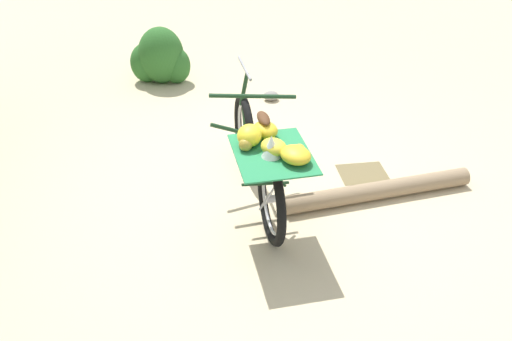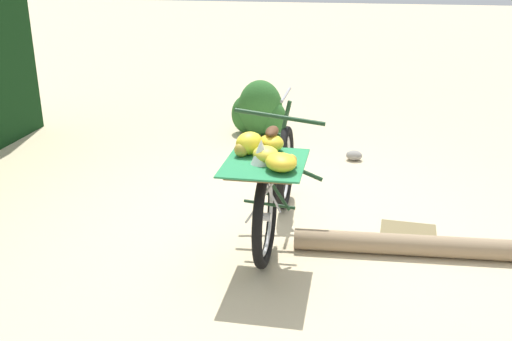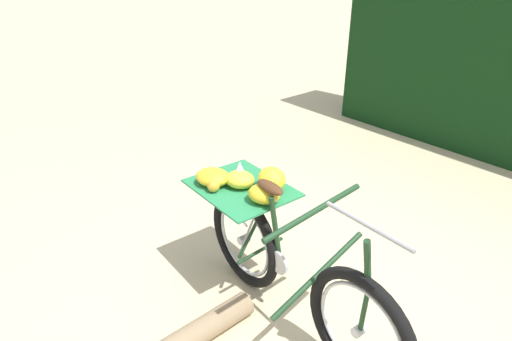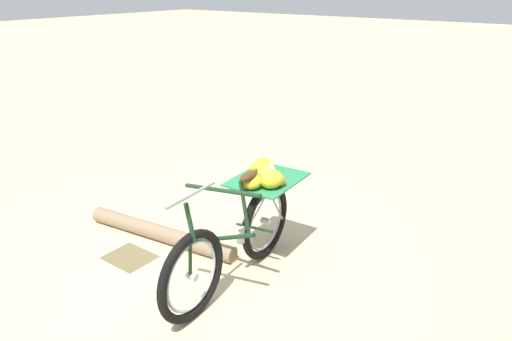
{
  "view_description": "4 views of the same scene",
  "coord_description": "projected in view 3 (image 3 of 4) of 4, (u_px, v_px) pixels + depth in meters",
  "views": [
    {
      "loc": [
        -0.42,
        -4.06,
        2.82
      ],
      "look_at": [
        0.03,
        -0.83,
        0.73
      ],
      "focal_mm": 39.1,
      "sensor_mm": 36.0,
      "label": 1
    },
    {
      "loc": [
        1.01,
        -4.18,
        2.02
      ],
      "look_at": [
        0.13,
        -0.8,
        0.75
      ],
      "focal_mm": 39.63,
      "sensor_mm": 36.0,
      "label": 2
    },
    {
      "loc": [
        1.5,
        1.48,
        2.19
      ],
      "look_at": [
        0.13,
        -0.57,
        0.94
      ],
      "focal_mm": 30.45,
      "sensor_mm": 36.0,
      "label": 3
    },
    {
      "loc": [
        -2.1,
        2.52,
        2.42
      ],
      "look_at": [
        0.29,
        -0.68,
        0.83
      ],
      "focal_mm": 33.59,
      "sensor_mm": 36.0,
      "label": 4
    }
  ],
  "objects": [
    {
      "name": "bicycle",
      "position": [
        280.0,
        250.0,
        2.75
      ],
      "size": [
        0.71,
        1.79,
        1.03
      ],
      "rotation": [
        0.0,
        0.0,
        1.64
      ],
      "color": "black",
      "rests_on": "ground_plane"
    },
    {
      "name": "ground_plane",
      "position": [
        321.0,
        327.0,
        2.83
      ],
      "size": [
        60.0,
        60.0,
        0.0
      ],
      "primitive_type": "plane",
      "color": "beige"
    }
  ]
}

